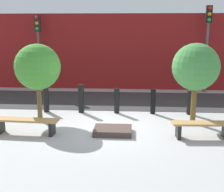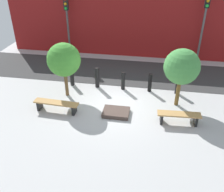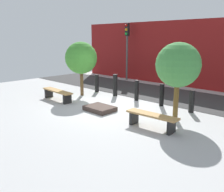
# 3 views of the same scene
# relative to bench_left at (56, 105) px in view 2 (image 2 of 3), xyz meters

# --- Properties ---
(ground_plane) EXTENTS (18.00, 18.00, 0.00)m
(ground_plane) POSITION_rel_bench_left_xyz_m (2.57, 0.89, -0.34)
(ground_plane) COLOR #AFAFAF
(road_strip) EXTENTS (18.00, 3.43, 0.01)m
(road_strip) POSITION_rel_bench_left_xyz_m (2.57, 4.43, -0.33)
(road_strip) COLOR #333333
(road_strip) RESTS_ON ground
(building_facade) EXTENTS (16.20, 0.50, 3.74)m
(building_facade) POSITION_rel_bench_left_xyz_m (2.57, 7.20, 1.53)
(building_facade) COLOR maroon
(building_facade) RESTS_ON ground
(bench_left) EXTENTS (1.98, 0.50, 0.46)m
(bench_left) POSITION_rel_bench_left_xyz_m (0.00, 0.00, 0.00)
(bench_left) COLOR black
(bench_left) RESTS_ON ground
(bench_right) EXTENTS (1.73, 0.49, 0.47)m
(bench_right) POSITION_rel_bench_left_xyz_m (5.15, 0.00, -0.01)
(bench_right) COLOR black
(bench_right) RESTS_ON ground
(planter_bed) EXTENTS (1.12, 0.83, 0.18)m
(planter_bed) POSITION_rel_bench_left_xyz_m (2.57, 0.20, -0.25)
(planter_bed) COLOR #4A3A33
(planter_bed) RESTS_ON ground
(tree_behind_left_bench) EXTENTS (1.52, 1.52, 2.59)m
(tree_behind_left_bench) POSITION_rel_bench_left_xyz_m (0.00, 1.41, 1.48)
(tree_behind_left_bench) COLOR brown
(tree_behind_left_bench) RESTS_ON ground
(tree_behind_right_bench) EXTENTS (1.52, 1.52, 2.63)m
(tree_behind_right_bench) POSITION_rel_bench_left_xyz_m (5.15, 1.41, 1.52)
(tree_behind_right_bench) COLOR brown
(tree_behind_right_bench) RESTS_ON ground
(bollard_far_left) EXTENTS (0.21, 0.21, 0.91)m
(bollard_far_left) POSITION_rel_bench_left_xyz_m (-0.07, 2.46, 0.12)
(bollard_far_left) COLOR black
(bollard_far_left) RESTS_ON ground
(bollard_left) EXTENTS (0.21, 0.21, 1.05)m
(bollard_left) POSITION_rel_bench_left_xyz_m (1.25, 2.46, 0.19)
(bollard_left) COLOR black
(bollard_left) RESTS_ON ground
(bollard_center) EXTENTS (0.19, 0.19, 0.93)m
(bollard_center) POSITION_rel_bench_left_xyz_m (2.57, 2.46, 0.12)
(bollard_center) COLOR black
(bollard_center) RESTS_ON ground
(bollard_right) EXTENTS (0.18, 0.18, 0.93)m
(bollard_right) POSITION_rel_bench_left_xyz_m (3.89, 2.46, 0.13)
(bollard_right) COLOR black
(bollard_right) RESTS_ON ground
(bollard_far_right) EXTENTS (0.20, 0.20, 0.86)m
(bollard_far_right) POSITION_rel_bench_left_xyz_m (5.21, 2.46, 0.09)
(bollard_far_right) COLOR black
(bollard_far_right) RESTS_ON ground
(traffic_light_west) EXTENTS (0.28, 0.27, 3.66)m
(traffic_light_west) POSITION_rel_bench_left_xyz_m (-1.46, 6.43, 2.19)
(traffic_light_west) COLOR #505050
(traffic_light_west) RESTS_ON ground
(traffic_light_mid_west) EXTENTS (0.28, 0.27, 4.07)m
(traffic_light_mid_west) POSITION_rel_bench_left_xyz_m (6.61, 6.43, 2.45)
(traffic_light_mid_west) COLOR #555555
(traffic_light_mid_west) RESTS_ON ground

